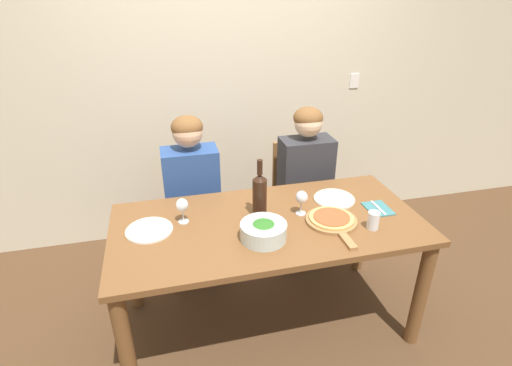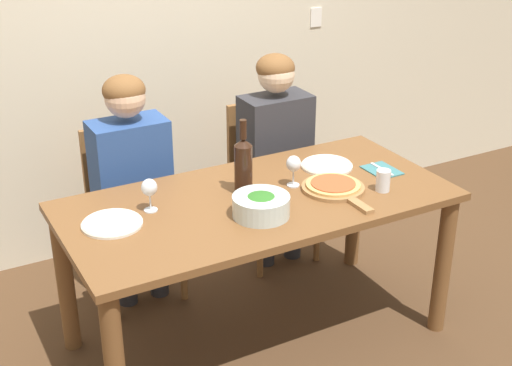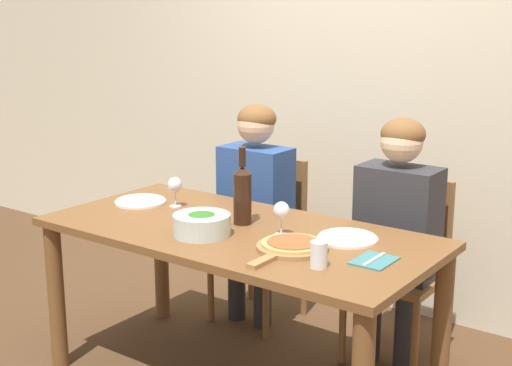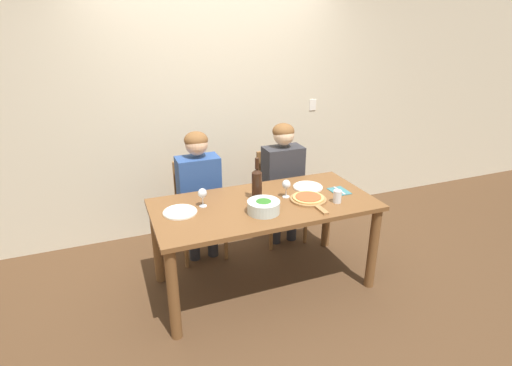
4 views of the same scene
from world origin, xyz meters
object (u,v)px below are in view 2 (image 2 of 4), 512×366
at_px(person_woman, 132,170).
at_px(wine_glass_right, 294,165).
at_px(water_tumbler, 383,181).
at_px(wine_glass_left, 149,189).
at_px(broccoli_bowl, 261,205).
at_px(wine_bottle, 243,165).
at_px(pizza_on_board, 334,187).
at_px(dinner_plate_left, 112,223).
at_px(person_man, 277,141).
at_px(chair_left, 128,205).
at_px(chair_right, 267,175).
at_px(dinner_plate_right, 327,165).
at_px(fork_on_napkin, 382,170).

relative_size(person_woman, wine_glass_right, 8.10).
bearing_deg(water_tumbler, wine_glass_left, 162.59).
distance_m(person_woman, broccoli_bowl, 0.86).
xyz_separation_m(wine_bottle, pizza_on_board, (0.38, -0.18, -0.13)).
relative_size(dinner_plate_left, wine_glass_right, 1.70).
relative_size(wine_bottle, wine_glass_right, 2.35).
bearing_deg(person_man, person_woman, 180.00).
height_order(wine_bottle, broccoli_bowl, wine_bottle).
bearing_deg(chair_left, chair_right, 0.00).
distance_m(dinner_plate_left, water_tumbler, 1.24).
xyz_separation_m(broccoli_bowl, wine_glass_left, (-0.40, 0.27, 0.06)).
distance_m(dinner_plate_right, pizza_on_board, 0.27).
height_order(chair_right, dinner_plate_left, chair_right).
bearing_deg(chair_right, dinner_plate_left, -148.87).
height_order(chair_right, fork_on_napkin, chair_right).
bearing_deg(person_man, chair_right, 90.00).
distance_m(broccoli_bowl, wine_glass_left, 0.49).
relative_size(chair_left, dinner_plate_right, 3.51).
xyz_separation_m(water_tumbler, fork_on_napkin, (0.14, 0.18, -0.05)).
height_order(person_man, wine_glass_right, person_man).
bearing_deg(person_woman, chair_right, 7.40).
distance_m(chair_right, water_tumbler, 1.01).
xyz_separation_m(chair_left, dinner_plate_right, (0.85, -0.60, 0.28)).
relative_size(person_man, dinner_plate_right, 4.75).
bearing_deg(wine_glass_left, fork_on_napkin, -6.61).
bearing_deg(chair_left, wine_glass_left, -98.72).
xyz_separation_m(pizza_on_board, fork_on_napkin, (0.33, 0.07, -0.01)).
height_order(dinner_plate_right, wine_glass_left, wine_glass_left).
bearing_deg(broccoli_bowl, dinner_plate_left, 159.53).
relative_size(wine_bottle, dinner_plate_right, 1.38).
distance_m(broccoli_bowl, fork_on_napkin, 0.77).
distance_m(person_man, broccoli_bowl, 0.97).
height_order(chair_left, chair_right, same).
bearing_deg(wine_glass_right, water_tumbler, -36.10).
bearing_deg(water_tumbler, chair_left, 133.96).
bearing_deg(wine_glass_left, person_man, 29.13).
distance_m(person_woman, dinner_plate_right, 0.98).
relative_size(pizza_on_board, wine_glass_left, 2.87).
distance_m(water_tumbler, fork_on_napkin, 0.24).
relative_size(chair_left, broccoli_bowl, 3.62).
bearing_deg(fork_on_napkin, wine_glass_right, 172.84).
bearing_deg(person_man, wine_glass_left, -150.87).
xyz_separation_m(wine_bottle, wine_glass_left, (-0.44, 0.03, -0.04)).
bearing_deg(person_man, wine_bottle, -131.96).
xyz_separation_m(wine_bottle, water_tumbler, (0.58, -0.29, -0.09)).
distance_m(broccoli_bowl, dinner_plate_left, 0.63).
relative_size(wine_bottle, broccoli_bowl, 1.42).
distance_m(person_man, pizza_on_board, 0.75).
bearing_deg(chair_right, broccoli_bowl, -120.86).
relative_size(dinner_plate_left, fork_on_napkin, 1.43).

